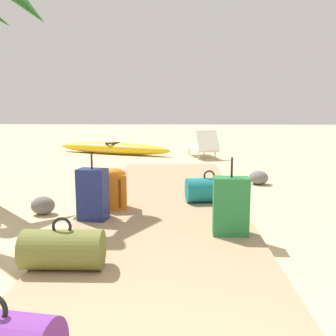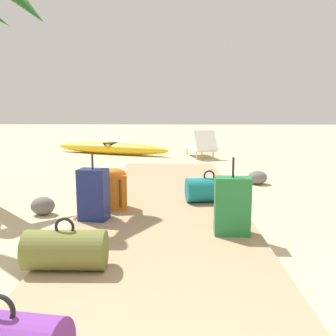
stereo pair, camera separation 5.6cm
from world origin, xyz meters
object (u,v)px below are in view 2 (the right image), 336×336
at_px(suitcase_navy, 93,194).
at_px(backpack_orange, 114,187).
at_px(lounge_chair, 201,146).
at_px(kayak, 111,148).
at_px(suitcase_green, 232,206).
at_px(duffel_bag_teal, 209,190).
at_px(duffel_bag_olive, 66,250).

relative_size(suitcase_navy, backpack_orange, 1.46).
distance_m(lounge_chair, kayak, 2.90).
height_order(suitcase_green, backpack_orange, suitcase_green).
height_order(suitcase_navy, duffel_bag_teal, suitcase_navy).
height_order(duffel_bag_olive, duffel_bag_teal, duffel_bag_teal).
distance_m(backpack_orange, lounge_chair, 6.09).
distance_m(duffel_bag_teal, kayak, 6.80).
bearing_deg(duffel_bag_olive, backpack_orange, 87.30).
xyz_separation_m(backpack_orange, kayak, (-1.23, 6.71, -0.19)).
xyz_separation_m(suitcase_navy, suitcase_green, (1.58, -0.48, -0.00)).
relative_size(suitcase_navy, duffel_bag_teal, 1.15).
height_order(suitcase_navy, lounge_chair, suitcase_navy).
xyz_separation_m(suitcase_navy, duffel_bag_teal, (1.45, 0.90, -0.13)).
height_order(backpack_orange, lounge_chair, lounge_chair).
bearing_deg(lounge_chair, duffel_bag_olive, -101.84).
xyz_separation_m(lounge_chair, kayak, (-2.78, 0.82, -0.15)).
height_order(backpack_orange, duffel_bag_teal, backpack_orange).
bearing_deg(suitcase_green, suitcase_navy, 162.89).
height_order(suitcase_navy, kayak, suitcase_navy).
height_order(duffel_bag_olive, backpack_orange, backpack_orange).
relative_size(duffel_bag_olive, kayak, 0.17).
bearing_deg(lounge_chair, kayak, 163.58).
bearing_deg(duffel_bag_teal, lounge_chair, 87.39).
relative_size(suitcase_navy, lounge_chair, 0.49).
bearing_deg(lounge_chair, duffel_bag_teal, -92.61).
distance_m(backpack_orange, duffel_bag_teal, 1.36).
bearing_deg(duffel_bag_olive, kayak, 97.57).
bearing_deg(backpack_orange, duffel_bag_olive, -92.70).
bearing_deg(suitcase_navy, lounge_chair, 75.08).
relative_size(suitcase_navy, kayak, 0.21).
distance_m(suitcase_navy, backpack_orange, 0.53).
distance_m(duffel_bag_teal, lounge_chair, 5.50).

